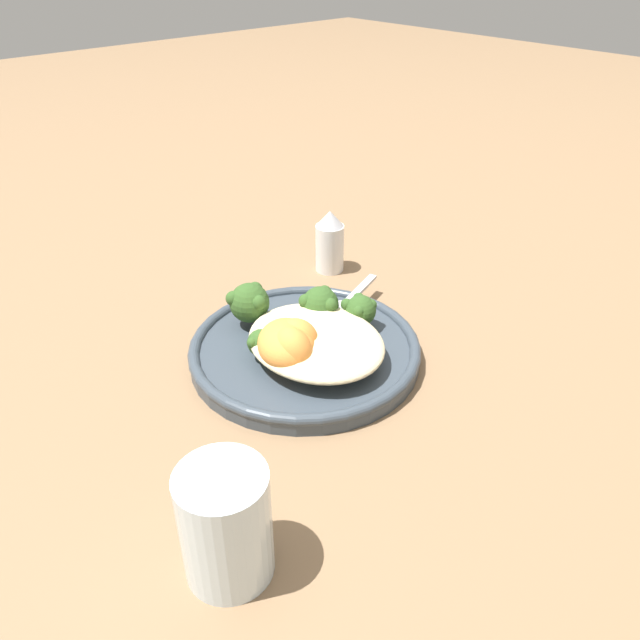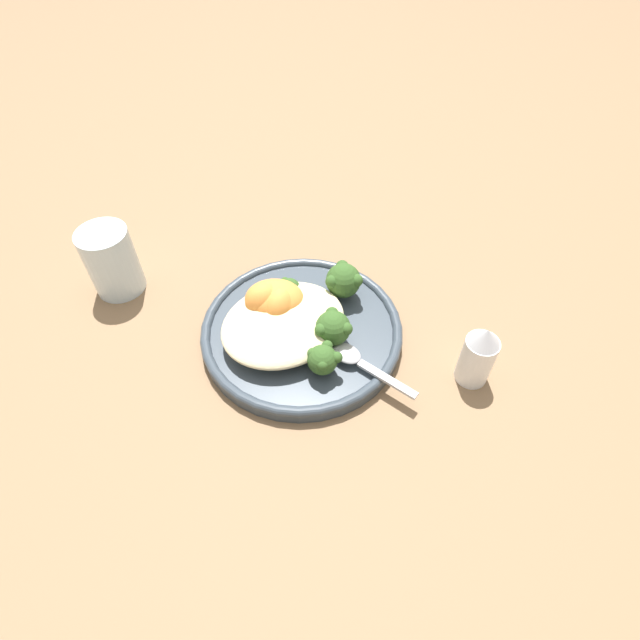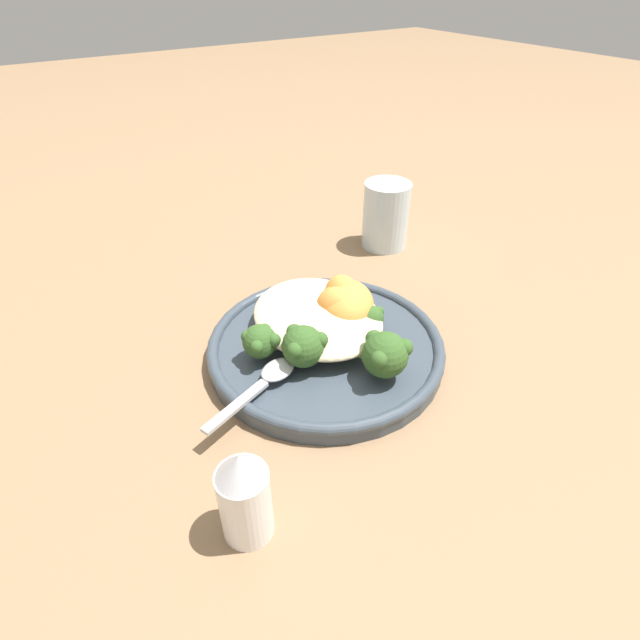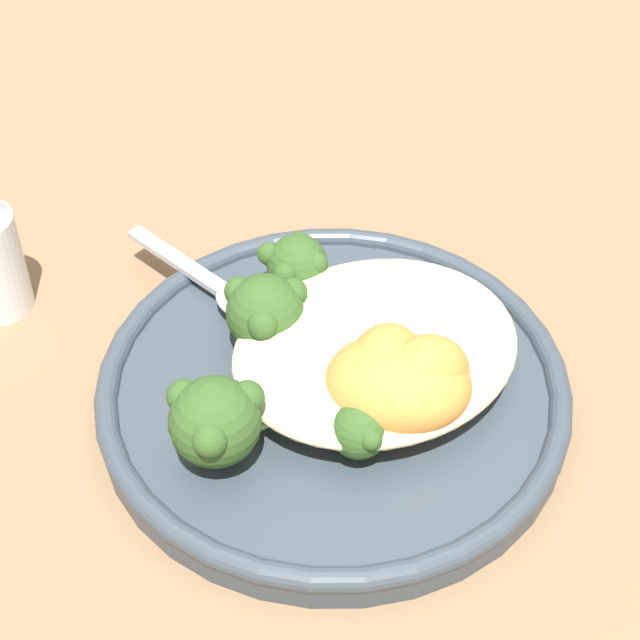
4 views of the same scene
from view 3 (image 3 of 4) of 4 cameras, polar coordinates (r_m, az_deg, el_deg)
name	(u,v)px [view 3 (image 3 of 4)]	position (r m, az deg, el deg)	size (l,w,h in m)	color
ground_plane	(306,353)	(0.53, -1.67, -3.76)	(4.00, 4.00, 0.00)	#846647
plate	(326,347)	(0.52, 0.67, -3.05)	(0.24, 0.24, 0.02)	#38424C
quinoa_mound	(317,316)	(0.52, -0.31, 0.47)	(0.15, 0.13, 0.03)	beige
broccoli_stalk_0	(271,340)	(0.49, -5.66, -2.28)	(0.03, 0.11, 0.03)	#8EB25B
broccoli_stalk_1	(305,344)	(0.48, -1.72, -2.70)	(0.07, 0.08, 0.04)	#8EB25B
broccoli_stalk_2	(379,352)	(0.47, 6.70, -3.62)	(0.12, 0.05, 0.04)	#8EB25B
broccoli_stalk_3	(354,320)	(0.52, 3.93, -0.01)	(0.06, 0.08, 0.03)	#8EB25B
sweet_potato_chunk_0	(334,305)	(0.52, 1.64, 1.76)	(0.04, 0.04, 0.04)	orange
sweet_potato_chunk_1	(343,296)	(0.53, 2.62, 2.79)	(0.05, 0.04, 0.05)	orange
sweet_potato_chunk_2	(345,302)	(0.53, 2.89, 2.04)	(0.07, 0.06, 0.04)	orange
spoon	(268,378)	(0.46, -5.93, -6.60)	(0.05, 0.11, 0.01)	#B7B7BC
water_glass	(386,215)	(0.71, 7.52, 11.79)	(0.06, 0.06, 0.09)	silver
salt_shaker	(244,495)	(0.37, -8.66, -19.21)	(0.04, 0.04, 0.08)	white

